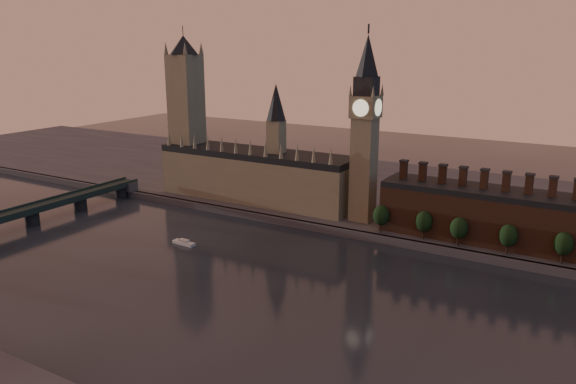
% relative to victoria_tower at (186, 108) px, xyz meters
% --- Properties ---
extents(ground, '(900.00, 900.00, 0.00)m').
position_rel_victoria_tower_xyz_m(ground, '(120.00, -115.00, -59.09)').
color(ground, black).
rests_on(ground, ground).
extents(north_bank, '(900.00, 182.00, 4.00)m').
position_rel_victoria_tower_xyz_m(north_bank, '(120.00, 63.04, -57.09)').
color(north_bank, '#4C4C51').
rests_on(north_bank, ground).
extents(palace_of_westminster, '(130.00, 30.30, 74.00)m').
position_rel_victoria_tower_xyz_m(palace_of_westminster, '(55.59, -0.09, -37.46)').
color(palace_of_westminster, '#7F765A').
rests_on(palace_of_westminster, north_bank).
extents(victoria_tower, '(24.00, 24.00, 108.00)m').
position_rel_victoria_tower_xyz_m(victoria_tower, '(0.00, 0.00, 0.00)').
color(victoria_tower, '#7F765A').
rests_on(victoria_tower, north_bank).
extents(big_ben, '(15.00, 15.00, 107.00)m').
position_rel_victoria_tower_xyz_m(big_ben, '(130.00, -5.00, -2.26)').
color(big_ben, '#7F765A').
rests_on(big_ben, north_bank).
extents(chimney_block, '(110.00, 25.00, 37.00)m').
position_rel_victoria_tower_xyz_m(chimney_block, '(200.00, -5.00, -41.27)').
color(chimney_block, '#553220').
rests_on(chimney_block, north_bank).
extents(embankment_tree_0, '(8.60, 8.60, 14.88)m').
position_rel_victoria_tower_xyz_m(embankment_tree_0, '(147.30, -20.55, -45.62)').
color(embankment_tree_0, black).
rests_on(embankment_tree_0, north_bank).
extents(embankment_tree_1, '(8.60, 8.60, 14.88)m').
position_rel_victoria_tower_xyz_m(embankment_tree_1, '(169.96, -19.59, -45.62)').
color(embankment_tree_1, black).
rests_on(embankment_tree_1, north_bank).
extents(embankment_tree_2, '(8.60, 8.60, 14.88)m').
position_rel_victoria_tower_xyz_m(embankment_tree_2, '(187.99, -21.02, -45.62)').
color(embankment_tree_2, black).
rests_on(embankment_tree_2, north_bank).
extents(embankment_tree_3, '(8.60, 8.60, 14.88)m').
position_rel_victoria_tower_xyz_m(embankment_tree_3, '(210.88, -20.55, -45.62)').
color(embankment_tree_3, black).
rests_on(embankment_tree_3, north_bank).
extents(embankment_tree_4, '(8.60, 8.60, 14.88)m').
position_rel_victoria_tower_xyz_m(embankment_tree_4, '(234.47, -19.62, -45.62)').
color(embankment_tree_4, black).
rests_on(embankment_tree_4, north_bank).
extents(river_boat, '(13.28, 4.52, 2.61)m').
position_rel_victoria_tower_xyz_m(river_boat, '(61.79, -79.18, -58.09)').
color(river_boat, silver).
rests_on(river_boat, ground).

